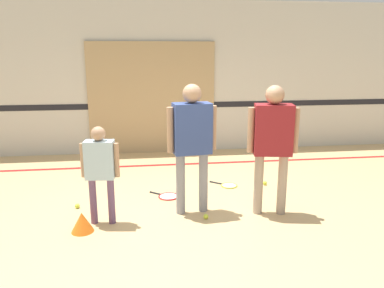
{
  "coord_description": "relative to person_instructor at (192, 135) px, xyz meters",
  "views": [
    {
      "loc": [
        -0.59,
        -4.78,
        2.14
      ],
      "look_at": [
        0.04,
        -0.03,
        0.96
      ],
      "focal_mm": 35.0,
      "sensor_mm": 36.0,
      "label": 1
    }
  ],
  "objects": [
    {
      "name": "ground_plane",
      "position": [
        -0.04,
        0.03,
        -1.08
      ],
      "size": [
        16.0,
        16.0,
        0.0
      ],
      "primitive_type": "plane",
      "color": "tan"
    },
    {
      "name": "wall_back",
      "position": [
        -0.04,
        3.34,
        0.51
      ],
      "size": [
        16.0,
        0.07,
        3.2
      ],
      "color": "beige",
      "rests_on": "ground_plane"
    },
    {
      "name": "wall_panel",
      "position": [
        -0.43,
        3.28,
        0.1
      ],
      "size": [
        2.68,
        0.05,
        2.36
      ],
      "color": "tan",
      "rests_on": "ground_plane"
    },
    {
      "name": "floor_stripe",
      "position": [
        -0.04,
        2.26,
        -1.08
      ],
      "size": [
        14.4,
        0.1,
        0.01
      ],
      "color": "red",
      "rests_on": "ground_plane"
    },
    {
      "name": "person_instructor",
      "position": [
        0.0,
        0.0,
        0.0
      ],
      "size": [
        0.66,
        0.33,
        1.75
      ],
      "rotation": [
        0.0,
        0.0,
        0.12
      ],
      "color": "gray",
      "rests_on": "ground_plane"
    },
    {
      "name": "person_student_left",
      "position": [
        -1.18,
        -0.19,
        -0.3
      ],
      "size": [
        0.48,
        0.24,
        1.26
      ],
      "rotation": [
        0.0,
        0.0,
        -0.13
      ],
      "color": "#6B4C70",
      "rests_on": "ground_plane"
    },
    {
      "name": "person_student_right",
      "position": [
        1.04,
        -0.18,
        -0.01
      ],
      "size": [
        0.65,
        0.35,
        1.74
      ],
      "rotation": [
        0.0,
        0.0,
        2.96
      ],
      "color": "tan",
      "rests_on": "ground_plane"
    },
    {
      "name": "racket_spare_on_floor",
      "position": [
        -0.29,
        0.59,
        -1.07
      ],
      "size": [
        0.5,
        0.45,
        0.03
      ],
      "rotation": [
        0.0,
        0.0,
        2.46
      ],
      "color": "red",
      "rests_on": "ground_plane"
    },
    {
      "name": "racket_second_spare",
      "position": [
        0.72,
        0.94,
        -1.07
      ],
      "size": [
        0.48,
        0.43,
        0.03
      ],
      "rotation": [
        0.0,
        0.0,
        2.45
      ],
      "color": "#C6D838",
      "rests_on": "ground_plane"
    },
    {
      "name": "tennis_ball_near_instructor",
      "position": [
        0.15,
        -0.25,
        -1.05
      ],
      "size": [
        0.07,
        0.07,
        0.07
      ],
      "primitive_type": "sphere",
      "color": "#CCE038",
      "rests_on": "ground_plane"
    },
    {
      "name": "tennis_ball_by_spare_racket",
      "position": [
        -0.1,
        0.58,
        -1.05
      ],
      "size": [
        0.07,
        0.07,
        0.07
      ],
      "primitive_type": "sphere",
      "color": "#CCE038",
      "rests_on": "ground_plane"
    },
    {
      "name": "tennis_ball_stray_left",
      "position": [
        1.34,
        0.91,
        -1.05
      ],
      "size": [
        0.07,
        0.07,
        0.07
      ],
      "primitive_type": "sphere",
      "color": "#CCE038",
      "rests_on": "ground_plane"
    },
    {
      "name": "tennis_ball_stray_right",
      "position": [
        -1.59,
        0.33,
        -1.05
      ],
      "size": [
        0.07,
        0.07,
        0.07
      ],
      "primitive_type": "sphere",
      "color": "#CCE038",
      "rests_on": "ground_plane"
    },
    {
      "name": "training_cone",
      "position": [
        -1.41,
        -0.41,
        -0.96
      ],
      "size": [
        0.27,
        0.27,
        0.25
      ],
      "color": "orange",
      "rests_on": "ground_plane"
    }
  ]
}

